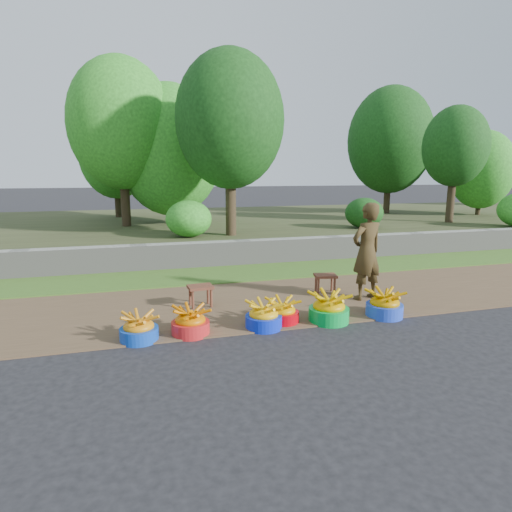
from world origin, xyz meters
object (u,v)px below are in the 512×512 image
object	(u,v)px
basin_a	(139,329)
basin_d	(282,312)
stool_left	(200,290)
basin_f	(385,305)
basin_e	(329,309)
basin_b	(190,322)
basin_c	(264,316)
stool_right	(325,278)
vendor_woman	(367,252)

from	to	relation	value
basin_a	basin_d	bearing A→B (deg)	3.64
stool_left	basin_d	bearing A→B (deg)	-45.55
basin_d	basin_f	bearing A→B (deg)	-5.84
basin_e	stool_left	world-z (taller)	basin_e
basin_d	basin_f	distance (m)	1.50
basin_b	basin_c	xyz separation A→B (m)	(0.96, -0.04, 0.00)
basin_c	basin_f	bearing A→B (deg)	-0.98
stool_left	stool_right	distance (m)	2.15
basin_d	vendor_woman	bearing A→B (deg)	21.72
basin_a	basin_c	xyz separation A→B (m)	(1.59, -0.00, 0.01)
basin_a	basin_d	distance (m)	1.89
basin_b	basin_d	distance (m)	1.26
basin_e	basin_a	bearing A→B (deg)	179.78
basin_a	basin_c	distance (m)	1.59
basin_a	basin_f	distance (m)	3.38
stool_left	vendor_woman	xyz separation A→B (m)	(2.61, -0.33, 0.52)
vendor_woman	stool_right	bearing A→B (deg)	-60.84
basin_d	stool_left	xyz separation A→B (m)	(-0.97, 0.98, 0.13)
basin_f	stool_left	world-z (taller)	basin_f
basin_a	basin_f	xyz separation A→B (m)	(3.38, -0.03, 0.02)
stool_left	stool_right	bearing A→B (deg)	4.47
basin_c	stool_left	xyz separation A→B (m)	(-0.67, 1.11, 0.12)
basin_a	basin_d	xyz separation A→B (m)	(1.89, 0.12, -0.00)
stool_left	basin_b	bearing A→B (deg)	-105.30
basin_d	vendor_woman	world-z (taller)	vendor_woman
basin_f	vendor_woman	distance (m)	1.03
basin_c	basin_a	bearing A→B (deg)	179.94
basin_d	stool_right	world-z (taller)	basin_d
basin_a	stool_right	bearing A→B (deg)	22.53
basin_f	basin_c	bearing A→B (deg)	179.02
basin_d	stool_right	xyz separation A→B (m)	(1.18, 1.15, 0.12)
basin_b	basin_f	distance (m)	2.75
stool_left	vendor_woman	bearing A→B (deg)	-7.20
basin_f	basin_e	bearing A→B (deg)	178.50
stool_right	vendor_woman	size ratio (longest dim) A/B	0.26
stool_right	basin_d	bearing A→B (deg)	-135.63
basin_a	vendor_woman	bearing A→B (deg)	12.37
basin_c	stool_left	size ratio (longest dim) A/B	1.24
basin_f	basin_d	bearing A→B (deg)	174.16
basin_e	stool_right	size ratio (longest dim) A/B	1.35
basin_c	basin_d	size ratio (longest dim) A/B	1.06
basin_f	stool_left	xyz separation A→B (m)	(-2.46, 1.14, 0.10)
basin_a	basin_e	bearing A→B (deg)	-0.22
basin_d	vendor_woman	size ratio (longest dim) A/B	0.30
stool_right	stool_left	bearing A→B (deg)	-175.53
basin_b	stool_right	xyz separation A→B (m)	(2.44, 1.24, 0.11)
basin_b	basin_f	bearing A→B (deg)	-1.38
basin_c	stool_right	world-z (taller)	basin_c
basin_b	stool_left	bearing A→B (deg)	74.70
basin_a	stool_right	size ratio (longest dim) A/B	1.14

